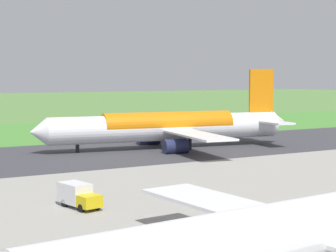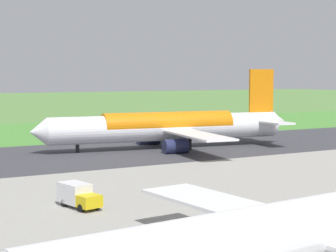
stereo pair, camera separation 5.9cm
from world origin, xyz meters
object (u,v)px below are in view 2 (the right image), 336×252
Objects in this scene: airliner_main at (170,127)px; airliner_parked_mid at (319,228)px; traffic_cone_orange at (105,133)px; no_stopping_sign at (117,127)px; service_truck_baggage at (78,195)px.

airliner_parked_mid is at bearing 67.92° from airliner_main.
traffic_cone_orange is at bearing -105.75° from airliner_parked_mid.
airliner_main reaches higher than traffic_cone_orange.
no_stopping_sign is (-32.73, -104.21, -2.27)m from airliner_parked_mid.
service_truck_baggage is (6.21, -29.96, -2.49)m from airliner_parked_mid.
service_truck_baggage is 2.24× the size of no_stopping_sign.
airliner_main is at bearing -130.78° from service_truck_baggage.
airliner_parked_mid is (28.45, 70.14, -0.46)m from airliner_main.
no_stopping_sign is at bearing -107.44° from airliner_parked_mid.
airliner_main is at bearing -112.08° from airliner_parked_mid.
no_stopping_sign is at bearing -177.74° from traffic_cone_orange.
airliner_main is 75.69m from airliner_parked_mid.
service_truck_baggage reaches higher than traffic_cone_orange.
airliner_main is at bearing 88.48° from traffic_cone_orange.
airliner_parked_mid is 108.20m from traffic_cone_orange.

